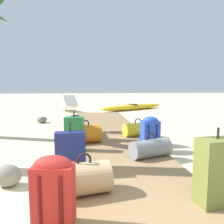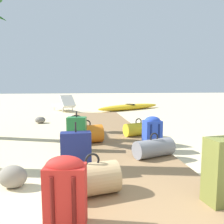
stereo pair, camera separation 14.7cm
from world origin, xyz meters
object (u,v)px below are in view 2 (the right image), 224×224
Objects in this scene: suitcase_navy at (76,153)px; backpack_red at (65,190)px; backpack_black at (76,126)px; duffel_bag_grey at (154,148)px; suitcase_olive at (224,171)px; duffel_bag_tan at (92,179)px; kayak at (130,107)px; backpack_blue at (152,131)px; duffel_bag_yellow at (138,129)px; duffel_bag_orange at (87,134)px; lounge_chair at (64,105)px; suitcase_green at (77,134)px.

suitcase_navy is 1.15× the size of backpack_red.
backpack_black reaches higher than duffel_bag_grey.
suitcase_olive reaches higher than backpack_red.
duffel_bag_tan is 9.23m from kayak.
backpack_blue is (-0.07, 2.06, -0.02)m from suitcase_olive.
backpack_blue reaches higher than backpack_black.
suitcase_navy is at bearing -123.59° from duffel_bag_yellow.
suitcase_navy reaches higher than duffel_bag_tan.
duffel_bag_orange is 1.32m from backpack_blue.
backpack_red is 0.37× the size of lounge_chair.
suitcase_olive reaches higher than duffel_bag_tan.
duffel_bag_orange is 1.32m from duffel_bag_yellow.
backpack_red reaches higher than kayak.
duffel_bag_yellow is 1.21× the size of backpack_red.
suitcase_green is at bearing -143.99° from duffel_bag_yellow.
backpack_blue is (1.41, -0.00, 0.01)m from suitcase_green.
suitcase_olive reaches higher than backpack_blue.
backpack_blue is 7.26m from lounge_chair.
kayak is (2.40, 8.92, -0.11)m from duffel_bag_tan.
suitcase_olive is 1.30× the size of backpack_blue.
backpack_red is at bearing -173.90° from suitcase_olive.
backpack_red is at bearing -93.35° from suitcase_navy.
lounge_chair is (-1.96, 7.50, 0.10)m from duffel_bag_grey.
backpack_red is 0.16× the size of kayak.
lounge_chair is (-2.11, 5.93, 0.10)m from duffel_bag_yellow.
duffel_bag_tan is at bearing -83.73° from suitcase_green.
suitcase_olive is 1.53m from duffel_bag_grey.
suitcase_olive is 1.53× the size of backpack_black.
suitcase_navy reaches higher than backpack_black.
suitcase_green is 1.18× the size of backpack_red.
backpack_red is at bearing -86.02° from lounge_chair.
duffel_bag_yellow is at bearing 91.16° from suitcase_olive.
backpack_red is at bearing -91.61° from suitcase_green.
lounge_chair is (-2.11, 6.95, -0.06)m from backpack_blue.
duffel_bag_orange is at bearing 89.83° from duffel_bag_tan.
suitcase_olive reaches higher than duffel_bag_yellow.
suitcase_navy is 1.01× the size of duffel_bag_orange.
duffel_bag_tan is 1.04× the size of backpack_blue.
suitcase_green is 0.98× the size of duffel_bag_yellow.
duffel_bag_tan is (-1.07, -1.15, 0.03)m from duffel_bag_grey.
suitcase_olive is at bearing -54.42° from suitcase_green.
suitcase_olive is at bearing -88.17° from backpack_blue.
duffel_bag_tan is (0.18, -0.61, -0.11)m from suitcase_navy.
duffel_bag_tan is (-1.22, -2.72, 0.02)m from duffel_bag_yellow.
duffel_bag_orange is 0.94× the size of duffel_bag_yellow.
backpack_red reaches higher than backpack_black.
lounge_chair reaches higher than suitcase_navy.
duffel_bag_grey is 1.00× the size of duffel_bag_yellow.
suitcase_olive is 2.06m from backpack_blue.
lounge_chair reaches higher than kayak.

